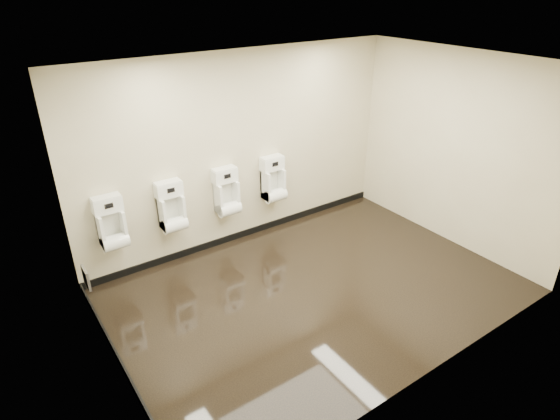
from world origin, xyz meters
The scene contains 14 objects.
ground centered at (0.00, 0.00, 0.00)m, with size 5.00×3.50×0.00m, color black.
ceiling centered at (0.00, 0.00, 2.80)m, with size 5.00×3.50×0.00m, color white.
back_wall centered at (0.00, 1.75, 1.40)m, with size 5.00×0.02×2.80m, color beige.
front_wall centered at (0.00, -1.75, 1.40)m, with size 5.00×0.02×2.80m, color beige.
left_wall centered at (-2.50, 0.00, 1.40)m, with size 0.02×3.50×2.80m, color beige.
right_wall centered at (2.50, 0.00, 1.40)m, with size 0.02×3.50×2.80m, color beige.
tile_overlay_left centered at (-2.50, 0.00, 1.40)m, with size 0.01×3.50×2.80m, color white.
skirting_back centered at (0.00, 1.74, 0.05)m, with size 5.00×0.02×0.10m, color black.
skirting_left centered at (-2.49, 0.00, 0.05)m, with size 0.02×3.50×0.10m, color black.
access_panel centered at (-2.48, 1.20, 0.50)m, with size 0.04×0.25×0.25m.
urinal_0 centered at (-2.00, 1.63, 0.83)m, with size 0.37×0.27×0.68m.
urinal_1 centered at (-1.20, 1.63, 0.83)m, with size 0.37×0.27×0.68m.
urinal_2 centered at (-0.36, 1.63, 0.83)m, with size 0.37×0.27×0.68m.
urinal_3 centered at (0.44, 1.63, 0.83)m, with size 0.37×0.27×0.68m.
Camera 1 is at (-3.19, -3.78, 3.66)m, focal length 30.00 mm.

